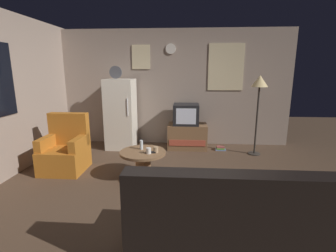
# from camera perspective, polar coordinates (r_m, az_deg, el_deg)

# --- Properties ---
(ground_plane) EXTENTS (12.00, 12.00, 0.00)m
(ground_plane) POSITION_cam_1_polar(r_m,az_deg,el_deg) (3.70, -0.83, -14.56)
(ground_plane) COLOR #4C3828
(wall_with_art) EXTENTS (5.20, 0.12, 2.56)m
(wall_with_art) POSITION_cam_1_polar(r_m,az_deg,el_deg) (5.75, 1.31, 8.69)
(wall_with_art) COLOR gray
(wall_with_art) RESTS_ON ground_plane
(fridge) EXTENTS (0.60, 0.62, 1.77)m
(fridge) POSITION_cam_1_polar(r_m,az_deg,el_deg) (5.54, -10.68, 2.74)
(fridge) COLOR silver
(fridge) RESTS_ON ground_plane
(tv_stand) EXTENTS (0.84, 0.53, 0.54)m
(tv_stand) POSITION_cam_1_polar(r_m,az_deg,el_deg) (5.51, 4.41, -2.32)
(tv_stand) COLOR brown
(tv_stand) RESTS_ON ground_plane
(crt_tv) EXTENTS (0.54, 0.51, 0.44)m
(crt_tv) POSITION_cam_1_polar(r_m,az_deg,el_deg) (5.40, 4.12, 2.69)
(crt_tv) COLOR black
(crt_tv) RESTS_ON tv_stand
(standing_lamp) EXTENTS (0.32, 0.32, 1.59)m
(standing_lamp) POSITION_cam_1_polar(r_m,az_deg,el_deg) (5.21, 20.09, 8.26)
(standing_lamp) COLOR #332D28
(standing_lamp) RESTS_ON ground_plane
(coffee_table) EXTENTS (0.72, 0.72, 0.45)m
(coffee_table) POSITION_cam_1_polar(r_m,az_deg,el_deg) (4.02, -5.68, -8.82)
(coffee_table) COLOR brown
(coffee_table) RESTS_ON ground_plane
(wine_glass) EXTENTS (0.05, 0.05, 0.15)m
(wine_glass) POSITION_cam_1_polar(r_m,az_deg,el_deg) (4.02, -6.09, -4.28)
(wine_glass) COLOR silver
(wine_glass) RESTS_ON coffee_table
(mug_ceramic_white) EXTENTS (0.08, 0.08, 0.09)m
(mug_ceramic_white) POSITION_cam_1_polar(r_m,az_deg,el_deg) (3.82, -4.46, -5.64)
(mug_ceramic_white) COLOR silver
(mug_ceramic_white) RESTS_ON coffee_table
(mug_ceramic_tan) EXTENTS (0.08, 0.08, 0.09)m
(mug_ceramic_tan) POSITION_cam_1_polar(r_m,az_deg,el_deg) (3.86, -2.80, -5.40)
(mug_ceramic_tan) COLOR tan
(mug_ceramic_tan) RESTS_ON coffee_table
(remote_control) EXTENTS (0.15, 0.05, 0.02)m
(remote_control) POSITION_cam_1_polar(r_m,az_deg,el_deg) (3.86, -3.91, -5.97)
(remote_control) COLOR black
(remote_control) RESTS_ON coffee_table
(armchair) EXTENTS (0.68, 0.68, 0.96)m
(armchair) POSITION_cam_1_polar(r_m,az_deg,el_deg) (4.65, -22.31, -5.24)
(armchair) COLOR #B2661E
(armchair) RESTS_ON ground_plane
(couch) EXTENTS (1.70, 0.80, 0.92)m
(couch) POSITION_cam_1_polar(r_m,az_deg,el_deg) (2.50, 12.47, -21.29)
(couch) COLOR black
(couch) RESTS_ON ground_plane
(book_stack) EXTENTS (0.22, 0.14, 0.09)m
(book_stack) POSITION_cam_1_polar(r_m,az_deg,el_deg) (5.52, 11.85, -5.01)
(book_stack) COLOR #778DC4
(book_stack) RESTS_ON ground_plane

